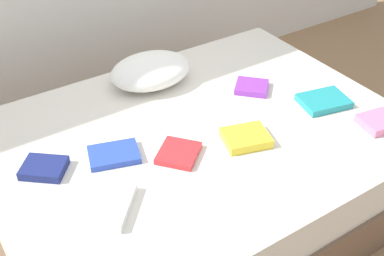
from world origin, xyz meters
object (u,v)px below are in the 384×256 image
at_px(pillow, 151,71).
at_px(textbook_teal, 324,101).
at_px(textbook_navy, 44,168).
at_px(textbook_blue, 114,155).
at_px(textbook_white, 112,205).
at_px(textbook_purple, 252,87).
at_px(bed, 197,169).
at_px(textbook_yellow, 246,138).
at_px(textbook_pink, 379,122).
at_px(textbook_red, 179,153).

relative_size(pillow, textbook_teal, 1.88).
xyz_separation_m(textbook_navy, textbook_blue, (0.29, -0.08, -0.01)).
relative_size(textbook_white, textbook_purple, 1.43).
xyz_separation_m(bed, textbook_teal, (0.67, -0.17, 0.27)).
bearing_deg(textbook_yellow, bed, 141.32).
bearing_deg(textbook_white, textbook_blue, 15.53).
relative_size(textbook_navy, textbook_yellow, 0.88).
xyz_separation_m(textbook_navy, textbook_teal, (1.39, -0.28, -0.00)).
bearing_deg(pillow, textbook_white, -128.34).
bearing_deg(textbook_navy, textbook_yellow, 20.00).
distance_m(bed, textbook_pink, 0.92).
bearing_deg(textbook_red, textbook_teal, -43.87).
distance_m(pillow, textbook_purple, 0.56).
distance_m(textbook_navy, textbook_blue, 0.30).
distance_m(textbook_navy, textbook_pink, 1.58).
height_order(textbook_yellow, textbook_blue, textbook_yellow).
relative_size(textbook_teal, textbook_purple, 1.42).
height_order(textbook_teal, textbook_pink, textbook_pink).
relative_size(textbook_purple, textbook_blue, 0.77).
height_order(textbook_navy, textbook_teal, textbook_navy).
distance_m(textbook_red, textbook_pink, 0.99).
bearing_deg(textbook_pink, textbook_blue, 167.22).
bearing_deg(textbook_white, textbook_purple, -26.41).
bearing_deg(pillow, textbook_teal, -46.32).
bearing_deg(textbook_red, bed, -7.73).
bearing_deg(textbook_teal, textbook_yellow, -164.35).
bearing_deg(textbook_blue, textbook_purple, 24.29).
bearing_deg(textbook_pink, textbook_purple, 126.96).
relative_size(bed, textbook_pink, 11.65).
height_order(pillow, textbook_navy, pillow).
bearing_deg(textbook_white, textbook_navy, 64.77).
bearing_deg(textbook_purple, pillow, -174.89).
bearing_deg(textbook_blue, textbook_white, -99.70).
relative_size(bed, textbook_white, 8.25).
xyz_separation_m(pillow, textbook_red, (-0.21, -0.62, -0.06)).
height_order(pillow, textbook_blue, pillow).
bearing_deg(textbook_pink, textbook_red, 169.73).
bearing_deg(textbook_teal, pillow, 146.18).
distance_m(bed, textbook_purple, 0.54).
height_order(textbook_white, textbook_yellow, textbook_yellow).
relative_size(textbook_yellow, textbook_blue, 0.93).
xyz_separation_m(textbook_navy, textbook_pink, (1.47, -0.56, 0.00)).
bearing_deg(bed, pillow, 86.94).
bearing_deg(textbook_navy, pillow, 67.66).
distance_m(textbook_navy, textbook_purple, 1.17).
xyz_separation_m(bed, textbook_yellow, (0.14, -0.20, 0.27)).
xyz_separation_m(textbook_red, textbook_blue, (-0.25, 0.15, 0.00)).
bearing_deg(textbook_teal, textbook_red, -171.21).
xyz_separation_m(pillow, textbook_yellow, (0.11, -0.70, -0.05)).
distance_m(textbook_teal, textbook_blue, 1.11).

